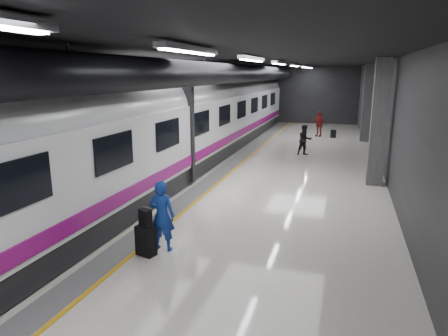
% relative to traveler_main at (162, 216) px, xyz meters
% --- Properties ---
extents(ground, '(40.00, 40.00, 0.00)m').
position_rel_traveler_main_xyz_m(ground, '(0.42, 5.37, -0.82)').
color(ground, silver).
rests_on(ground, ground).
extents(platform_hall, '(10.02, 40.02, 4.51)m').
position_rel_traveler_main_xyz_m(platform_hall, '(0.13, 6.33, 2.71)').
color(platform_hall, black).
rests_on(platform_hall, ground).
extents(train, '(3.05, 38.00, 4.05)m').
position_rel_traveler_main_xyz_m(train, '(-2.83, 5.37, 1.24)').
color(train, black).
rests_on(train, ground).
extents(traveler_main, '(0.62, 0.43, 1.65)m').
position_rel_traveler_main_xyz_m(traveler_main, '(0.00, 0.00, 0.00)').
color(traveler_main, blue).
rests_on(traveler_main, ground).
extents(suitcase_main, '(0.47, 0.37, 0.69)m').
position_rel_traveler_main_xyz_m(suitcase_main, '(-0.23, -0.37, -0.48)').
color(suitcase_main, black).
rests_on(suitcase_main, ground).
extents(shoulder_bag, '(0.34, 0.27, 0.40)m').
position_rel_traveler_main_xyz_m(shoulder_bag, '(-0.21, -0.39, 0.06)').
color(shoulder_bag, black).
rests_on(shoulder_bag, suitcase_main).
extents(traveler_far_a, '(0.92, 0.87, 1.51)m').
position_rel_traveler_main_xyz_m(traveler_far_a, '(1.96, 11.99, -0.07)').
color(traveler_far_a, black).
rests_on(traveler_far_a, ground).
extents(traveler_far_b, '(1.03, 0.77, 1.62)m').
position_rel_traveler_main_xyz_m(traveler_far_b, '(2.19, 18.47, -0.01)').
color(traveler_far_b, maroon).
rests_on(traveler_far_b, ground).
extents(suitcase_far, '(0.34, 0.22, 0.50)m').
position_rel_traveler_main_xyz_m(suitcase_far, '(3.13, 18.14, -0.58)').
color(suitcase_far, black).
rests_on(suitcase_far, ground).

